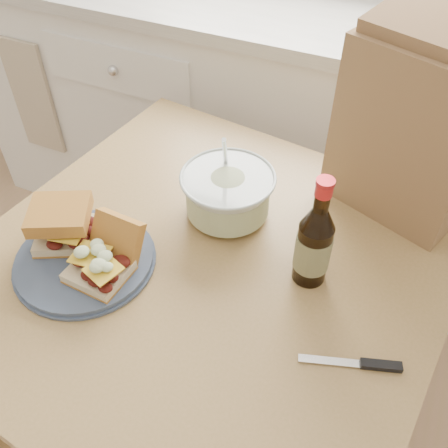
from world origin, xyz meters
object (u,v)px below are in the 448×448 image
at_px(paper_bag, 415,130).
at_px(beer_bottle, 314,244).
at_px(plate, 85,260).
at_px(dining_table, 208,295).
at_px(coleslaw_bowl, 228,195).

bearing_deg(paper_bag, beer_bottle, -89.31).
distance_m(plate, beer_bottle, 0.46).
xyz_separation_m(dining_table, plate, (-0.22, -0.10, 0.12)).
bearing_deg(coleslaw_bowl, plate, -128.62).
height_order(dining_table, coleslaw_bowl, coleslaw_bowl).
height_order(plate, paper_bag, paper_bag).
bearing_deg(dining_table, paper_bag, 56.28).
bearing_deg(plate, paper_bag, 40.79).
relative_size(beer_bottle, paper_bag, 0.65).
height_order(beer_bottle, paper_bag, paper_bag).
height_order(coleslaw_bowl, paper_bag, paper_bag).
height_order(dining_table, beer_bottle, beer_bottle).
bearing_deg(beer_bottle, dining_table, 172.89).
relative_size(plate, paper_bag, 0.74).
bearing_deg(beer_bottle, plate, 178.95).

